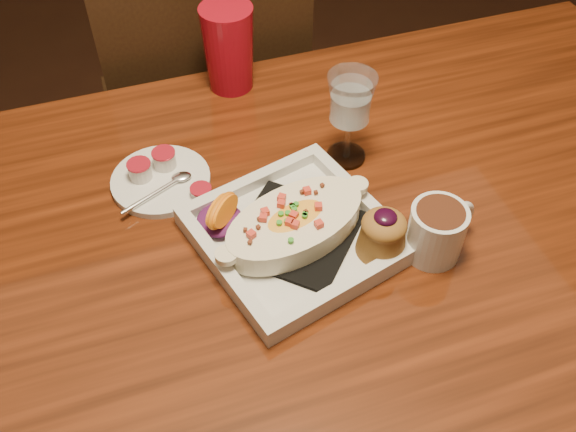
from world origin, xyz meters
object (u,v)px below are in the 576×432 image
object	(u,v)px
plate	(304,229)
coffee_mug	(438,229)
saucer	(158,178)
goblet	(350,104)
chair_far	(207,115)
red_tumbler	(229,48)
table	(299,293)

from	to	relation	value
plate	coffee_mug	xyz separation A→B (m)	(0.16, -0.07, 0.02)
coffee_mug	saucer	distance (m)	0.42
plate	goblet	size ratio (longest dim) A/B	1.99
chair_far	red_tumbler	xyz separation A→B (m)	(0.01, -0.23, 0.32)
table	chair_far	world-z (taller)	chair_far
table	saucer	xyz separation A→B (m)	(-0.16, 0.19, 0.11)
table	goblet	bearing A→B (deg)	50.11
coffee_mug	plate	bearing A→B (deg)	139.80
plate	table	bearing A→B (deg)	-138.04
plate	coffee_mug	world-z (taller)	plate
table	chair_far	distance (m)	0.65
plate	red_tumbler	distance (m)	0.39
goblet	red_tumbler	world-z (taller)	goblet
red_tumbler	coffee_mug	bearing A→B (deg)	-70.35
chair_far	red_tumbler	world-z (taller)	chair_far
plate	red_tumbler	world-z (taller)	red_tumbler
table	saucer	distance (m)	0.27
saucer	red_tumbler	distance (m)	0.27
chair_far	saucer	bearing A→B (deg)	70.15
chair_far	red_tumbler	distance (m)	0.39
chair_far	plate	distance (m)	0.67
plate	coffee_mug	bearing A→B (deg)	-38.44
saucer	red_tumbler	xyz separation A→B (m)	(0.17, 0.20, 0.06)
table	coffee_mug	distance (m)	0.23
table	coffee_mug	bearing A→B (deg)	-17.79
chair_far	coffee_mug	world-z (taller)	chair_far
coffee_mug	red_tumbler	world-z (taller)	red_tumbler
table	chair_far	bearing A→B (deg)	90.00
saucer	goblet	bearing A→B (deg)	-7.55
table	saucer	bearing A→B (deg)	128.83
table	coffee_mug	world-z (taller)	coffee_mug
table	saucer	size ratio (longest dim) A/B	10.08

